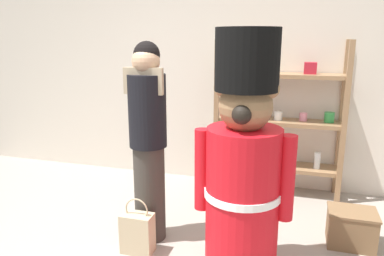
% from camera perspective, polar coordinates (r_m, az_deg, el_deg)
% --- Properties ---
extents(back_wall, '(6.40, 0.12, 2.60)m').
position_cam_1_polar(back_wall, '(4.17, 5.02, 9.22)').
color(back_wall, silver).
rests_on(back_wall, ground_plane).
extents(merchandise_shelf, '(1.31, 0.35, 1.62)m').
position_cam_1_polar(merchandise_shelf, '(3.95, 13.07, 1.49)').
color(merchandise_shelf, '#93704C').
rests_on(merchandise_shelf, ground_plane).
extents(teddy_bear_guard, '(0.68, 0.52, 1.70)m').
position_cam_1_polar(teddy_bear_guard, '(2.52, 7.95, -6.26)').
color(teddy_bear_guard, red).
rests_on(teddy_bear_guard, ground_plane).
extents(person_shopper, '(0.31, 0.30, 1.61)m').
position_cam_1_polar(person_shopper, '(2.92, -6.80, -1.57)').
color(person_shopper, '#38332D').
rests_on(person_shopper, ground_plane).
extents(shopping_bag, '(0.25, 0.14, 0.45)m').
position_cam_1_polar(shopping_bag, '(2.99, -8.43, -15.68)').
color(shopping_bag, '#C1AD89').
rests_on(shopping_bag, ground_plane).
extents(display_crate, '(0.37, 0.29, 0.29)m').
position_cam_1_polar(display_crate, '(3.32, 23.40, -13.97)').
color(display_crate, brown).
rests_on(display_crate, ground_plane).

